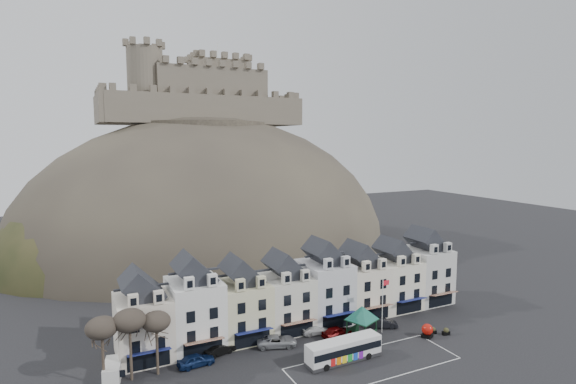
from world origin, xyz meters
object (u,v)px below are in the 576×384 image
(car_black, at_px, (220,349))
(car_charcoal, at_px, (383,323))
(bus_shelter, at_px, (362,313))
(white_van, at_px, (113,371))
(car_navy, at_px, (196,360))
(car_white, at_px, (315,330))
(car_maroon, at_px, (337,332))
(car_silver, at_px, (277,341))
(flagpole, at_px, (383,302))
(red_buoy, at_px, (427,330))
(bus, at_px, (344,349))

(car_black, distance_m, car_charcoal, 24.76)
(bus_shelter, bearing_deg, white_van, 150.76)
(car_navy, xyz_separation_m, car_white, (17.96, 1.60, -0.17))
(white_van, bearing_deg, car_navy, 2.72)
(car_maroon, bearing_deg, car_white, 40.57)
(car_silver, bearing_deg, car_white, -61.98)
(flagpole, bearing_deg, red_buoy, -39.99)
(red_buoy, xyz_separation_m, car_charcoal, (-3.67, 5.41, -0.29))
(bus, height_order, white_van, bus)
(flagpole, height_order, car_navy, flagpole)
(white_van, xyz_separation_m, car_white, (27.57, 0.21, -0.36))
(car_white, relative_size, car_charcoal, 0.98)
(car_maroon, bearing_deg, bus_shelter, -122.10)
(bus, xyz_separation_m, bus_shelter, (6.07, 4.73, 2.01))
(bus_shelter, xyz_separation_m, car_black, (-19.80, 3.84, -2.91))
(car_navy, bearing_deg, flagpole, -99.52)
(bus_shelter, bearing_deg, car_navy, 151.58)
(flagpole, height_order, car_maroon, flagpole)
(bus, xyz_separation_m, car_black, (-13.73, 8.57, -0.90))
(car_navy, distance_m, car_white, 18.04)
(white_van, relative_size, car_charcoal, 1.05)
(bus_shelter, height_order, flagpole, flagpole)
(flagpole, height_order, car_silver, flagpole)
(red_buoy, bearing_deg, car_silver, 161.76)
(bus, bearing_deg, car_silver, 127.53)
(white_van, height_order, car_navy, white_van)
(car_navy, height_order, car_black, car_navy)
(flagpole, height_order, car_white, flagpole)
(car_navy, bearing_deg, car_white, -89.64)
(car_silver, xyz_separation_m, car_maroon, (8.95, -1.12, 0.02))
(white_van, relative_size, car_white, 1.07)
(car_charcoal, bearing_deg, car_white, 100.84)
(bus_shelter, distance_m, car_maroon, 4.49)
(car_black, height_order, car_white, car_black)
(car_black, xyz_separation_m, car_maroon, (16.70, -2.25, 0.08))
(flagpole, distance_m, car_white, 10.64)
(flagpole, relative_size, white_van, 1.77)
(car_silver, height_order, car_charcoal, car_silver)
(car_navy, bearing_deg, white_van, 76.99)
(red_buoy, bearing_deg, white_van, 169.48)
(bus, xyz_separation_m, car_charcoal, (10.90, 6.07, -0.89))
(car_black, bearing_deg, car_white, -105.43)
(car_black, xyz_separation_m, car_silver, (7.75, -1.14, 0.06))
(red_buoy, bearing_deg, bus_shelter, 154.40)
(bus, distance_m, car_charcoal, 12.50)
(bus, height_order, car_white, bus)
(car_maroon, bearing_deg, white_van, 81.06)
(red_buoy, height_order, car_white, red_buoy)
(car_navy, bearing_deg, car_charcoal, -96.56)
(bus_shelter, relative_size, car_silver, 1.25)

